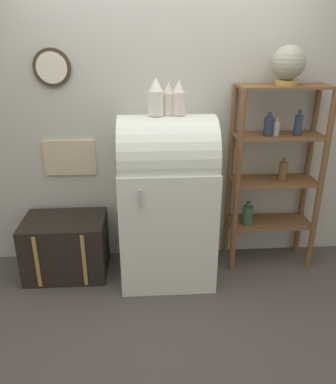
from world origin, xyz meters
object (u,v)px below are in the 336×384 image
Objects in this scene: vase_center at (168,99)px; globe at (288,64)px; refrigerator at (167,198)px; vase_right at (179,99)px; vase_left at (156,98)px; suitcase_trunk at (66,246)px.

globe is at bearing 7.77° from vase_center.
vase_right is at bearing -1.13° from refrigerator.
vase_left is at bearing -177.50° from vase_right.
vase_right is at bearing -171.29° from globe.
suitcase_trunk is at bearing -177.77° from globe.
globe is 1.06m from vase_left.
vase_right is (0.97, -0.06, 1.26)m from suitcase_trunk.
globe is 1.08× the size of vase_left.
globe reaches higher than suitcase_trunk.
refrigerator is at bearing -3.79° from suitcase_trunk.
refrigerator is 2.04× the size of suitcase_trunk.
vase_right is at bearing -3.54° from suitcase_trunk.
globe is 1.15× the size of vase_right.
vase_right reaches higher than refrigerator.
suitcase_trunk is 2.66× the size of vase_right.
globe reaches higher than vase_center.
vase_center is 0.96× the size of vase_right.
suitcase_trunk is 2.36m from globe.
globe reaches higher than vase_left.
refrigerator is 5.07× the size of vase_left.
vase_center is at bearing -172.23° from globe.
vase_right is (0.09, -0.00, 0.80)m from refrigerator.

